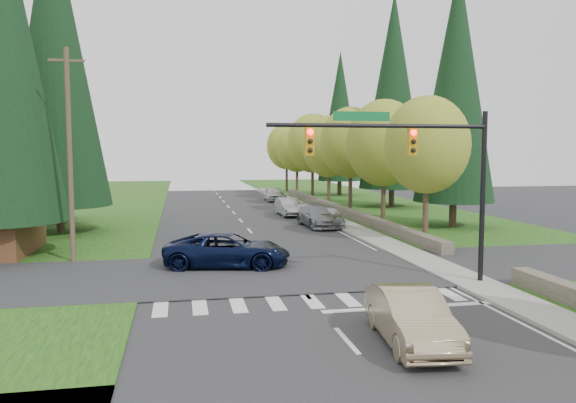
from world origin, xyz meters
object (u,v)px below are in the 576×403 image
object	(u,v)px
parked_car_a	(328,216)
parked_car_e	(276,194)
suv_navy	(227,250)
parked_car_c	(289,207)
sedan_champagne	(411,317)
parked_car_b	(318,216)
parked_car_d	(273,194)

from	to	relation	value
parked_car_a	parked_car_e	world-z (taller)	parked_car_a
suv_navy	parked_car_c	size ratio (longest dim) A/B	1.29
sedan_champagne	parked_car_b	world-z (taller)	parked_car_b
suv_navy	parked_car_b	distance (m)	14.52
parked_car_a	parked_car_b	bearing A→B (deg)	171.09
sedan_champagne	parked_car_b	size ratio (longest dim) A/B	0.87
parked_car_c	suv_navy	bearing A→B (deg)	-110.45
parked_car_c	parked_car_e	xyz separation A→B (m)	(1.40, 14.57, -0.11)
parked_car_c	parked_car_d	world-z (taller)	parked_car_d
suv_navy	parked_car_b	xyz separation A→B (m)	(7.38, 12.50, -0.03)
sedan_champagne	parked_car_e	distance (m)	45.30
parked_car_d	parked_car_e	bearing A→B (deg)	68.19
parked_car_a	parked_car_c	bearing A→B (deg)	104.71
parked_car_b	parked_car_a	bearing A→B (deg)	-15.23
parked_car_c	parked_car_e	bearing A→B (deg)	82.86
suv_navy	parked_car_a	xyz separation A→B (m)	(8.02, 12.36, -0.04)
parked_car_c	parked_car_d	size ratio (longest dim) A/B	1.03
sedan_champagne	parked_car_e	bearing A→B (deg)	90.83
parked_car_b	parked_car_e	xyz separation A→B (m)	(0.65, 21.52, -0.14)
suv_navy	parked_car_c	distance (m)	20.55
parked_car_d	parked_car_c	bearing A→B (deg)	-92.56
parked_car_c	parked_car_d	bearing A→B (deg)	84.26
sedan_champagne	parked_car_a	distance (m)	23.79
parked_car_c	parked_car_d	distance (m)	13.61
suv_navy	parked_car_e	world-z (taller)	suv_navy
parked_car_e	parked_car_c	bearing A→B (deg)	-98.17
parked_car_a	parked_car_c	xyz separation A→B (m)	(-1.40, 7.10, -0.02)
sedan_champagne	parked_car_a	world-z (taller)	sedan_champagne
sedan_champagne	parked_car_b	distance (m)	23.83
sedan_champagne	parked_car_a	bearing A→B (deg)	86.27
sedan_champagne	parked_car_d	world-z (taller)	sedan_champagne
parked_car_a	parked_car_e	size ratio (longest dim) A/B	1.04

